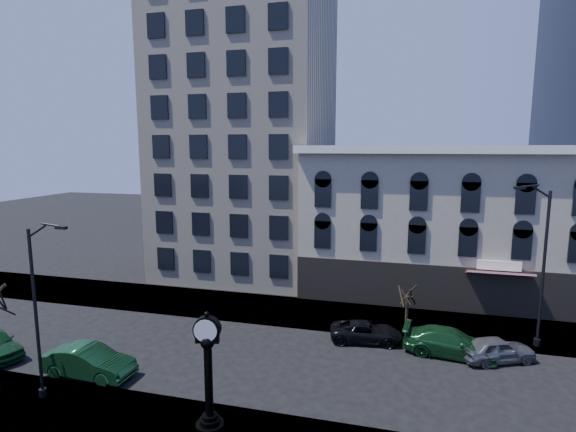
# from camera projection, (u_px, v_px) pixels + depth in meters

# --- Properties ---
(ground) EXTENTS (160.00, 160.00, 0.00)m
(ground) POSITION_uv_depth(u_px,v_px,m) (238.00, 357.00, 26.71)
(ground) COLOR black
(ground) RESTS_ON ground
(sidewalk_far) EXTENTS (160.00, 6.00, 0.12)m
(sidewalk_far) POSITION_uv_depth(u_px,v_px,m) (276.00, 310.00, 34.34)
(sidewalk_far) COLOR gray
(sidewalk_far) RESTS_ON ground
(cream_tower) EXTENTS (15.90, 15.40, 42.50)m
(cream_tower) POSITION_uv_depth(u_px,v_px,m) (246.00, 74.00, 43.33)
(cream_tower) COLOR beige
(cream_tower) RESTS_ON ground
(victorian_row) EXTENTS (22.60, 11.19, 12.50)m
(victorian_row) POSITION_uv_depth(u_px,v_px,m) (438.00, 223.00, 37.95)
(victorian_row) COLOR #ADA48E
(victorian_row) RESTS_ON ground
(street_clock) EXTENTS (1.23, 1.23, 5.44)m
(street_clock) POSITION_uv_depth(u_px,v_px,m) (209.00, 378.00, 19.28)
(street_clock) COLOR black
(street_clock) RESTS_ON sidewalk_near
(street_lamp_near) EXTENTS (2.32, 0.36, 8.98)m
(street_lamp_near) POSITION_uv_depth(u_px,v_px,m) (43.00, 265.00, 21.11)
(street_lamp_near) COLOR black
(street_lamp_near) RESTS_ON sidewalk_near
(street_lamp_far) EXTENTS (2.58, 1.08, 10.28)m
(street_lamp_far) POSITION_uv_depth(u_px,v_px,m) (535.00, 223.00, 26.78)
(street_lamp_far) COLOR black
(street_lamp_far) RESTS_ON sidewalk_far
(bare_tree_far) EXTENTS (2.07, 2.07, 3.55)m
(bare_tree_far) POSITION_uv_depth(u_px,v_px,m) (408.00, 290.00, 30.47)
(bare_tree_far) COLOR black
(bare_tree_far) RESTS_ON sidewalk_far
(car_near_b) EXTENTS (5.10, 1.87, 1.67)m
(car_near_b) POSITION_uv_depth(u_px,v_px,m) (89.00, 362.00, 24.40)
(car_near_b) COLOR #143F1E
(car_near_b) RESTS_ON ground
(car_far_a) EXTENTS (4.83, 2.70, 1.28)m
(car_far_a) POSITION_uv_depth(u_px,v_px,m) (366.00, 332.00, 28.81)
(car_far_a) COLOR black
(car_far_a) RESTS_ON ground
(car_far_b) EXTENTS (5.73, 2.88, 1.60)m
(car_far_b) POSITION_uv_depth(u_px,v_px,m) (450.00, 342.00, 26.89)
(car_far_b) COLOR #143F1E
(car_far_b) RESTS_ON ground
(car_far_c) EXTENTS (4.62, 3.34, 1.46)m
(car_far_c) POSITION_uv_depth(u_px,v_px,m) (497.00, 349.00, 26.12)
(car_far_c) COLOR #595B60
(car_far_c) RESTS_ON ground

